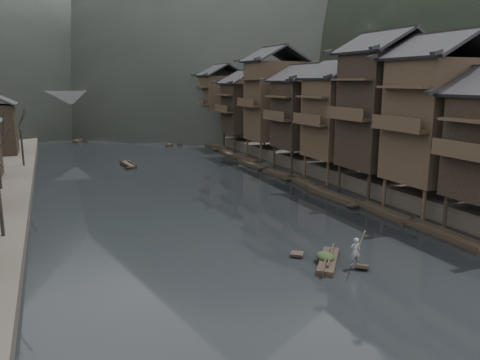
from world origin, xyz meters
TOP-DOWN VIEW (x-y plane):
  - water at (0.00, 0.00)m, footprint 300.00×300.00m
  - right_bank at (35.00, 40.00)m, footprint 40.00×200.00m
  - stilt_houses at (17.28, 19.19)m, footprint 9.00×67.60m
  - moored_sampans at (12.09, 23.49)m, footprint 2.80×68.95m
  - midriver_boats at (-1.61, 46.50)m, footprint 17.44×34.72m
  - stone_bridge at (-0.00, 72.00)m, footprint 40.00×6.00m
  - hero_sampan at (2.28, -8.18)m, footprint 3.52×4.16m
  - cargo_heap at (2.14, -8.01)m, footprint 1.03×1.35m
  - boatman at (3.29, -9.46)m, footprint 0.72×0.57m
  - bamboo_pole at (3.49, -9.46)m, footprint 1.12×2.45m

SIDE VIEW (x-z plane):
  - water at x=0.00m, z-range 0.00..0.00m
  - midriver_boats at x=-1.61m, z-range -0.01..0.42m
  - hero_sampan at x=2.28m, z-range -0.01..0.42m
  - moored_sampans at x=12.09m, z-range -0.03..0.44m
  - cargo_heap at x=2.14m, z-range 0.43..1.05m
  - right_bank at x=35.00m, z-range 0.00..1.80m
  - boatman at x=3.29m, z-range 0.43..2.16m
  - bamboo_pole at x=3.49m, z-range 2.16..5.09m
  - stone_bridge at x=0.00m, z-range 0.61..9.61m
  - stilt_houses at x=17.28m, z-range 0.90..16.94m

